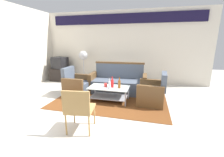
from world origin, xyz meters
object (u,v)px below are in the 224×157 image
object	(u,v)px
cup	(106,85)
tv_stand	(61,74)
pedestal_fan	(83,57)
armchair_left	(77,86)
television	(60,63)
coffee_table	(109,92)
bottle_red	(112,83)
bottle_brown	(119,84)
couch	(118,83)
bottle_clear	(109,85)
armchair_right	(152,93)
wicker_chair	(79,107)

from	to	relation	value
cup	tv_stand	distance (m)	3.04
pedestal_fan	armchair_left	bearing A→B (deg)	-74.12
tv_stand	television	distance (m)	0.50
coffee_table	bottle_red	distance (m)	0.27
bottle_brown	pedestal_fan	xyz separation A→B (m)	(-1.84, 1.79, 0.49)
couch	coffee_table	bearing A→B (deg)	81.01
armchair_left	television	bearing A→B (deg)	-133.59
bottle_red	bottle_brown	world-z (taller)	bottle_brown
bottle_clear	bottle_brown	bearing A→B (deg)	29.63
coffee_table	bottle_brown	xyz separation A→B (m)	(0.30, -0.02, 0.25)
couch	armchair_left	distance (m)	1.32
couch	tv_stand	size ratio (longest dim) A/B	2.28
couch	pedestal_fan	xyz separation A→B (m)	(-1.64, 0.97, 0.70)
armchair_left	coffee_table	distance (m)	1.15
bottle_brown	tv_stand	xyz separation A→B (m)	(-2.89, 1.74, -0.26)
coffee_table	bottle_brown	bearing A→B (deg)	-4.00
bottle_red	bottle_clear	bearing A→B (deg)	-101.27
tv_stand	armchair_left	bearing A→B (deg)	-44.27
couch	tv_stand	distance (m)	2.84
armchair_right	television	xyz separation A→B (m)	(-3.76, 1.62, 0.47)
television	pedestal_fan	distance (m)	1.08
armchair_left	television	distance (m)	2.12
bottle_brown	pedestal_fan	world-z (taller)	pedestal_fan
couch	armchair_right	distance (m)	1.27
couch	wicker_chair	bearing A→B (deg)	82.45
bottle_brown	coffee_table	bearing A→B (deg)	176.00
tv_stand	wicker_chair	size ratio (longest dim) A/B	0.95
wicker_chair	armchair_left	bearing A→B (deg)	110.09
armchair_left	pedestal_fan	world-z (taller)	pedestal_fan
couch	tv_stand	bearing A→B (deg)	-21.01
armchair_right	bottle_brown	bearing A→B (deg)	101.51
coffee_table	television	size ratio (longest dim) A/B	1.60
coffee_table	bottle_brown	world-z (taller)	bottle_brown
bottle_brown	wicker_chair	distance (m)	1.61
couch	pedestal_fan	world-z (taller)	pedestal_fan
tv_stand	pedestal_fan	bearing A→B (deg)	2.72
armchair_right	coffee_table	bearing A→B (deg)	98.42
armchair_left	bottle_clear	distance (m)	1.27
armchair_right	pedestal_fan	xyz separation A→B (m)	(-2.71, 1.66, 0.73)
bottle_red	television	xyz separation A→B (m)	(-2.69, 1.71, 0.24)
armchair_left	television	world-z (taller)	television
bottle_clear	pedestal_fan	world-z (taller)	pedestal_fan
armchair_left	bottle_clear	world-z (taller)	armchair_left
armchair_right	bottle_red	size ratio (longest dim) A/B	2.86
coffee_table	tv_stand	distance (m)	3.11
armchair_left	bottle_brown	world-z (taller)	armchair_left
coffee_table	pedestal_fan	world-z (taller)	pedestal_fan
armchair_left	coffee_table	size ratio (longest dim) A/B	0.77
armchair_left	tv_stand	distance (m)	2.06
armchair_right	tv_stand	size ratio (longest dim) A/B	1.06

